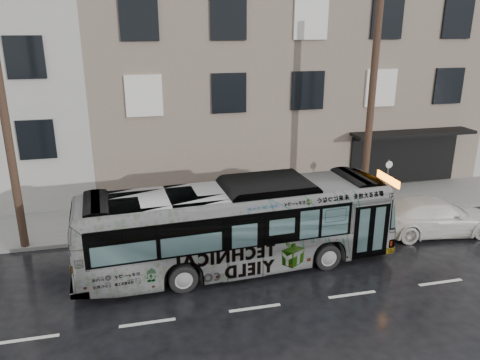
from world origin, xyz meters
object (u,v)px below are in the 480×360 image
at_px(sign_post, 386,186).
at_px(bus, 237,226).
at_px(utility_pole_front, 370,113).
at_px(white_sedan, 434,216).
at_px(utility_pole_rear, 7,130).

distance_m(sign_post, bus, 8.14).
relative_size(utility_pole_front, white_sedan, 1.76).
distance_m(utility_pole_front, utility_pole_rear, 14.00).
bearing_deg(bus, utility_pole_front, -67.57).
distance_m(bus, white_sedan, 8.51).
bearing_deg(white_sedan, bus, 101.69).
distance_m(utility_pole_rear, sign_post, 15.46).
bearing_deg(utility_pole_front, bus, -154.13).
height_order(bus, white_sedan, bus).
bearing_deg(bus, white_sedan, -87.64).
distance_m(sign_post, white_sedan, 2.51).
height_order(utility_pole_front, sign_post, utility_pole_front).
bearing_deg(utility_pole_front, utility_pole_rear, 180.00).
bearing_deg(utility_pole_front, white_sedan, -48.32).
xyz_separation_m(utility_pole_front, bus, (-6.42, -3.11, -3.11)).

